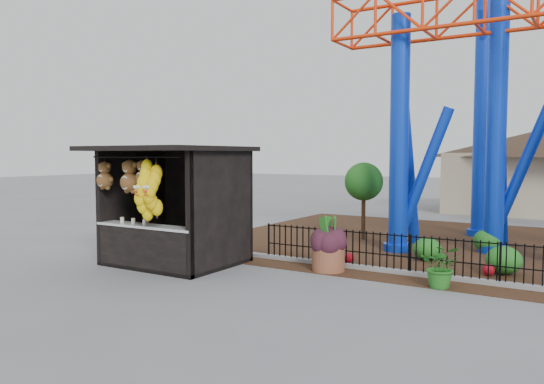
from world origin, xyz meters
The scene contains 9 objects.
ground centered at (0.00, 0.00, 0.00)m, with size 120.00×120.00×0.00m, color slate.
mulch_bed centered at (4.00, 8.00, 0.01)m, with size 18.00×12.00×0.02m, color #331E11.
curb centered at (4.00, 3.00, 0.06)m, with size 18.00×0.18×0.12m, color gray.
prize_booth centered at (-3.01, 0.90, 1.53)m, with size 3.50×3.40×3.12m.
picket_fence centered at (4.90, 3.00, 0.50)m, with size 12.20×0.06×1.00m, color black, non-canonical shape.
terracotta_planter centered at (0.91, 2.42, 0.32)m, with size 0.81×0.81×0.65m, color brown.
planter_foliage centered at (0.91, 2.42, 0.97)m, with size 0.70×0.70×0.64m, color #351521.
potted_plant centered at (3.74, 2.18, 0.48)m, with size 0.86×0.75×0.96m, color #1F5B1A.
landscaping centered at (4.65, 5.53, 0.32)m, with size 8.70×4.25×0.68m.
Camera 1 is at (6.54, -9.43, 2.90)m, focal length 35.00 mm.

